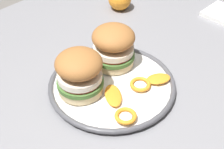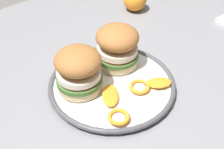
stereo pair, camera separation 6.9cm
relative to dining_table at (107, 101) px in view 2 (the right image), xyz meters
The scene contains 9 objects.
dining_table is the anchor object (origin of this frame).
dinner_plate 0.12m from the dining_table, 65.17° to the left, with size 0.29×0.29×0.02m.
sandwich_half_left 0.19m from the dining_table, ahead, with size 0.11×0.11×0.10m.
sandwich_half_right 0.17m from the dining_table, behind, with size 0.13×0.13×0.10m.
orange_peel_curled 0.15m from the dining_table, 97.08° to the left, with size 0.06×0.06×0.01m.
orange_peel_strip_long 0.18m from the dining_table, 115.10° to the left, with size 0.07×0.06×0.01m.
orange_peel_strip_short 0.15m from the dining_table, 56.05° to the left, with size 0.07×0.08×0.01m.
orange_peel_small_curl 0.20m from the dining_table, 60.04° to the left, with size 0.06×0.06×0.01m.
whole_orange 0.35m from the dining_table, 144.33° to the right, with size 0.07×0.07×0.07m, color orange.
Camera 2 is at (0.36, 0.46, 1.23)m, focal length 51.42 mm.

